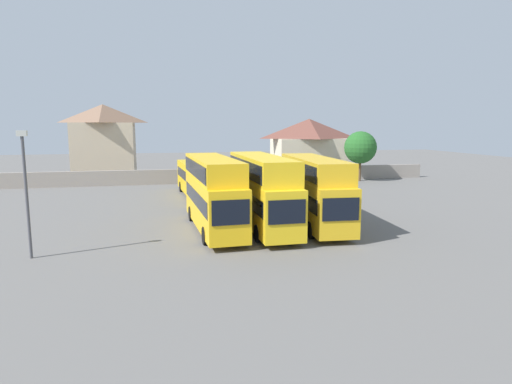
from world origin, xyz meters
TOP-DOWN VIEW (x-y plane):
  - ground at (0.00, 18.00)m, footprint 140.00×140.00m
  - depot_boundary_wall at (0.00, 25.33)m, footprint 56.00×0.50m
  - bus_1 at (-3.56, 0.34)m, footprint 3.02×11.38m
  - bus_2 at (-0.18, 0.22)m, footprint 2.72×11.55m
  - bus_3 at (3.61, 0.11)m, footprint 3.23×11.03m
  - bus_4 at (-3.52, 15.15)m, footprint 3.20×11.85m
  - bus_5 at (-0.69, 15.43)m, footprint 2.68×11.92m
  - bus_6 at (4.38, 15.13)m, footprint 2.87×11.98m
  - house_terrace_left at (-14.30, 33.97)m, footprint 8.32×6.73m
  - house_terrace_centre at (14.37, 32.49)m, footprint 10.54×6.70m
  - tree_left_of_lot at (18.15, 23.33)m, footprint 4.14×4.14m
  - lamp_post_lot_edge at (-14.02, -4.00)m, footprint 0.50×0.24m

SIDE VIEW (x-z plane):
  - ground at x=0.00m, z-range 0.00..0.00m
  - depot_boundary_wall at x=0.00m, z-range 0.00..1.80m
  - bus_6 at x=4.38m, z-range 0.24..3.53m
  - bus_4 at x=-3.52m, z-range 0.24..3.55m
  - bus_5 at x=-0.69m, z-range 0.24..3.56m
  - bus_3 at x=3.61m, z-range 0.31..5.17m
  - bus_1 at x=-3.56m, z-range 0.31..5.29m
  - bus_2 at x=-0.18m, z-range 0.32..5.35m
  - lamp_post_lot_edge at x=-14.02m, z-range 0.46..7.32m
  - house_terrace_centre at x=14.37m, z-range 0.09..8.14m
  - tree_left_of_lot at x=18.15m, z-range 1.10..7.48m
  - house_terrace_left at x=-14.30m, z-range 0.09..10.00m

